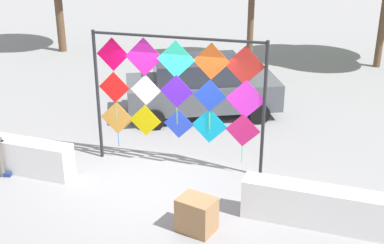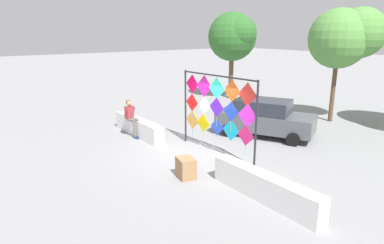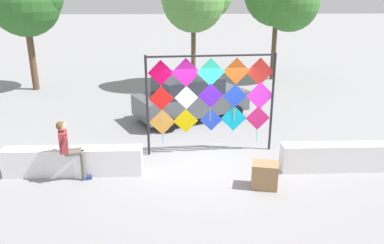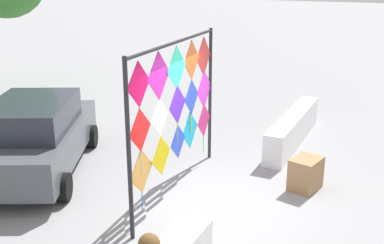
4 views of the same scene
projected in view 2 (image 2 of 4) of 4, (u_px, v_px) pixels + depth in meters
The scene contains 9 objects.
ground at pixel (198, 157), 12.20m from camera, with size 120.00×120.00×0.00m, color gray.
plaza_ledge_left at pixel (138, 127), 14.63m from camera, with size 3.54×0.44×0.73m, color white.
plaza_ledge_right at pixel (264, 187), 9.00m from camera, with size 3.54×0.44×0.73m, color white.
kite_display_rack at pixel (218, 106), 12.14m from camera, with size 3.65×0.33×2.90m.
seated_vendor at pixel (131, 115), 14.28m from camera, with size 0.74×0.55×1.58m.
parked_car at pixel (264, 118), 14.52m from camera, with size 4.36×3.36×1.56m.
cardboard_box_large at pixel (186, 168), 10.40m from camera, with size 0.62×0.48×0.63m, color #9E754C.
tree_far_right at pixel (234, 36), 21.76m from camera, with size 3.26×3.10×5.55m.
tree_broadleaf at pixel (343, 36), 16.07m from camera, with size 3.29×3.24×5.46m.
Camera 2 is at (9.15, -6.90, 4.36)m, focal length 31.87 mm.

